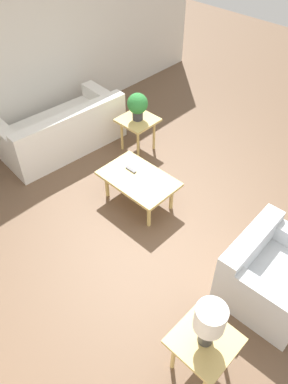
{
  "coord_description": "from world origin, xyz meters",
  "views": [
    {
      "loc": [
        -1.87,
        2.64,
        3.57
      ],
      "look_at": [
        0.32,
        0.37,
        0.55
      ],
      "focal_mm": 35.0,
      "sensor_mm": 36.0,
      "label": 1
    }
  ],
  "objects_px": {
    "side_table_plant": "(138,124)",
    "side_table_lamp": "(204,344)",
    "potted_plant": "(138,105)",
    "armchair": "(270,275)",
    "sofa": "(63,131)",
    "table_lamp": "(209,321)",
    "coffee_table": "(138,181)"
  },
  "relations": [
    {
      "from": "side_table_plant",
      "to": "side_table_lamp",
      "type": "distance_m",
      "value": 3.38
    },
    {
      "from": "side_table_plant",
      "to": "potted_plant",
      "type": "bearing_deg",
      "value": -90.0
    },
    {
      "from": "armchair",
      "to": "sofa",
      "type": "bearing_deg",
      "value": 86.44
    },
    {
      "from": "side_table_lamp",
      "to": "table_lamp",
      "type": "relative_size",
      "value": 1.11
    },
    {
      "from": "sofa",
      "to": "side_table_lamp",
      "type": "distance_m",
      "value": 3.81
    },
    {
      "from": "coffee_table",
      "to": "sofa",
      "type": "bearing_deg",
      "value": -2.43
    },
    {
      "from": "armchair",
      "to": "side_table_lamp",
      "type": "relative_size",
      "value": 1.86
    },
    {
      "from": "side_table_lamp",
      "to": "potted_plant",
      "type": "height_order",
      "value": "potted_plant"
    },
    {
      "from": "armchair",
      "to": "side_table_plant",
      "type": "bearing_deg",
      "value": 70.78
    },
    {
      "from": "side_table_plant",
      "to": "armchair",
      "type": "bearing_deg",
      "value": 162.83
    },
    {
      "from": "armchair",
      "to": "table_lamp",
      "type": "xyz_separation_m",
      "value": [
        0.02,
        1.13,
        0.57
      ]
    },
    {
      "from": "sofa",
      "to": "table_lamp",
      "type": "distance_m",
      "value": 3.85
    },
    {
      "from": "potted_plant",
      "to": "side_table_lamp",
      "type": "bearing_deg",
      "value": 144.12
    },
    {
      "from": "coffee_table",
      "to": "potted_plant",
      "type": "relative_size",
      "value": 2.4
    },
    {
      "from": "armchair",
      "to": "side_table_plant",
      "type": "height_order",
      "value": "armchair"
    },
    {
      "from": "sofa",
      "to": "side_table_plant",
      "type": "height_order",
      "value": "sofa"
    },
    {
      "from": "potted_plant",
      "to": "coffee_table",
      "type": "bearing_deg",
      "value": 134.97
    },
    {
      "from": "armchair",
      "to": "potted_plant",
      "type": "xyz_separation_m",
      "value": [
        2.76,
        -0.85,
        0.49
      ]
    },
    {
      "from": "armchair",
      "to": "side_table_lamp",
      "type": "bearing_deg",
      "value": 177.09
    },
    {
      "from": "sofa",
      "to": "potted_plant",
      "type": "xyz_separation_m",
      "value": [
        -0.86,
        -0.76,
        0.49
      ]
    },
    {
      "from": "armchair",
      "to": "coffee_table",
      "type": "bearing_deg",
      "value": 87.25
    },
    {
      "from": "sofa",
      "to": "armchair",
      "type": "bearing_deg",
      "value": 92.79
    },
    {
      "from": "side_table_lamp",
      "to": "sofa",
      "type": "bearing_deg",
      "value": -18.78
    },
    {
      "from": "sofa",
      "to": "side_table_lamp",
      "type": "xyz_separation_m",
      "value": [
        -3.61,
        1.23,
        0.17
      ]
    },
    {
      "from": "side_table_plant",
      "to": "potted_plant",
      "type": "relative_size",
      "value": 1.32
    },
    {
      "from": "sofa",
      "to": "coffee_table",
      "type": "height_order",
      "value": "sofa"
    },
    {
      "from": "side_table_plant",
      "to": "table_lamp",
      "type": "relative_size",
      "value": 1.11
    },
    {
      "from": "sofa",
      "to": "side_table_plant",
      "type": "relative_size",
      "value": 3.53
    },
    {
      "from": "coffee_table",
      "to": "side_table_plant",
      "type": "xyz_separation_m",
      "value": [
        0.83,
        -0.83,
        0.08
      ]
    },
    {
      "from": "side_table_lamp",
      "to": "coffee_table",
      "type": "bearing_deg",
      "value": -31.1
    },
    {
      "from": "potted_plant",
      "to": "side_table_plant",
      "type": "bearing_deg",
      "value": 90.0
    },
    {
      "from": "table_lamp",
      "to": "armchair",
      "type": "bearing_deg",
      "value": -90.85
    }
  ]
}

